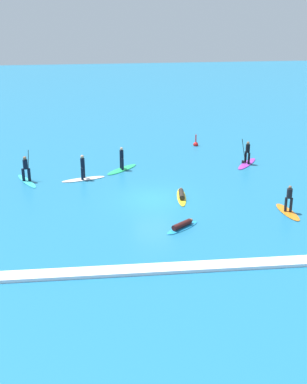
% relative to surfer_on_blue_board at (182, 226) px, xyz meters
% --- Properties ---
extents(ground_plane, '(120.00, 120.00, 0.00)m').
position_rel_surfer_on_blue_board_xyz_m(ground_plane, '(-1.20, 4.59, -0.16)').
color(ground_plane, '#1E6B93').
rests_on(ground_plane, ground).
extents(surfer_on_blue_board, '(2.35, 2.07, 0.41)m').
position_rel_surfer_on_blue_board_xyz_m(surfer_on_blue_board, '(0.00, 0.00, 0.00)').
color(surfer_on_blue_board, '#1E8CD1').
rests_on(surfer_on_blue_board, ground_plane).
extents(surfer_on_green_board, '(2.73, 2.73, 1.78)m').
position_rel_surfer_on_blue_board_xyz_m(surfer_on_green_board, '(-2.97, 10.60, 0.25)').
color(surfer_on_green_board, '#23B266').
rests_on(surfer_on_green_board, ground_plane).
extents(surfer_on_white_board, '(3.25, 1.49, 1.86)m').
position_rel_surfer_on_blue_board_xyz_m(surfer_on_white_board, '(-5.84, 8.78, 0.32)').
color(surfer_on_white_board, white).
rests_on(surfer_on_white_board, ground_plane).
extents(surfer_on_orange_board, '(1.14, 2.83, 1.79)m').
position_rel_surfer_on_blue_board_xyz_m(surfer_on_orange_board, '(6.86, 1.52, 0.32)').
color(surfer_on_orange_board, orange).
rests_on(surfer_on_orange_board, ground_plane).
extents(surfer_on_purple_board, '(2.44, 2.97, 2.05)m').
position_rel_surfer_on_blue_board_xyz_m(surfer_on_purple_board, '(6.81, 10.91, 0.32)').
color(surfer_on_purple_board, purple).
rests_on(surfer_on_purple_board, ground_plane).
extents(surfer_on_yellow_board, '(0.87, 3.18, 0.43)m').
position_rel_surfer_on_blue_board_xyz_m(surfer_on_yellow_board, '(0.67, 4.65, -0.00)').
color(surfer_on_yellow_board, yellow).
rests_on(surfer_on_yellow_board, ground_plane).
extents(surfer_on_teal_board, '(1.92, 3.07, 2.29)m').
position_rel_surfer_on_blue_board_xyz_m(surfer_on_teal_board, '(-9.86, 8.82, 0.43)').
color(surfer_on_teal_board, '#33C6CC').
rests_on(surfer_on_teal_board, ground_plane).
extents(marker_buoy, '(0.43, 0.43, 1.09)m').
position_rel_surfer_on_blue_board_xyz_m(marker_buoy, '(3.72, 16.22, -0.01)').
color(marker_buoy, red).
rests_on(marker_buoy, ground_plane).
extents(wave_crest, '(25.29, 0.90, 0.18)m').
position_rel_surfer_on_blue_board_xyz_m(wave_crest, '(-1.20, -4.69, -0.07)').
color(wave_crest, white).
rests_on(wave_crest, ground_plane).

